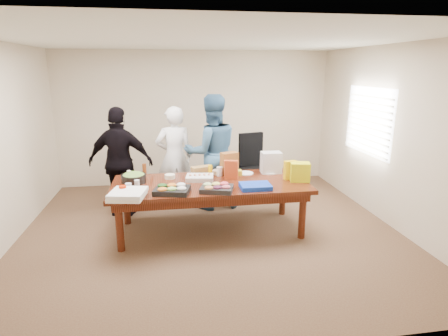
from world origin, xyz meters
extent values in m
cube|color=#47301E|center=(0.00, 0.00, -0.01)|extent=(5.50, 5.00, 0.02)
cube|color=white|center=(0.00, 0.00, 2.71)|extent=(5.50, 5.00, 0.02)
cube|color=beige|center=(0.00, 2.50, 1.35)|extent=(5.50, 0.04, 2.70)
cube|color=beige|center=(0.00, -2.50, 1.35)|extent=(5.50, 0.04, 2.70)
cube|color=beige|center=(2.75, 0.00, 1.35)|extent=(0.04, 5.00, 2.70)
cube|color=white|center=(2.72, 0.60, 1.50)|extent=(0.03, 1.40, 1.10)
cube|color=beige|center=(2.68, 0.60, 1.50)|extent=(0.04, 1.36, 1.00)
cube|color=#4C1C0F|center=(0.00, 0.00, 0.38)|extent=(2.80, 1.20, 0.75)
cube|color=black|center=(0.95, 1.33, 0.57)|extent=(0.70, 0.70, 1.14)
imported|color=white|center=(-0.48, 1.17, 0.87)|extent=(0.67, 0.48, 1.74)
imported|color=#345C7E|center=(0.15, 0.98, 0.97)|extent=(1.03, 0.85, 1.94)
imported|color=black|center=(-1.34, 0.85, 0.89)|extent=(1.11, 0.65, 1.77)
cube|color=black|center=(-0.55, -0.38, 0.78)|extent=(0.52, 0.45, 0.07)
cube|color=black|center=(0.04, -0.40, 0.78)|extent=(0.50, 0.44, 0.06)
cube|color=silver|center=(-0.14, 0.14, 0.78)|extent=(0.43, 0.35, 0.07)
cylinder|color=black|center=(-1.09, 0.18, 0.81)|extent=(0.46, 0.46, 0.12)
cube|color=#1239BC|center=(0.58, -0.37, 0.78)|extent=(0.42, 0.32, 0.06)
cube|color=#B53E18|center=(0.33, 0.12, 0.89)|extent=(0.21, 0.13, 0.28)
cube|color=yellow|center=(1.19, -0.01, 0.89)|extent=(0.20, 0.11, 0.28)
cube|color=#CE603B|center=(0.33, 0.27, 0.88)|extent=(0.17, 0.10, 0.25)
cylinder|color=silver|center=(0.18, 0.32, 0.82)|extent=(0.10, 0.10, 0.14)
cylinder|color=#F9B600|center=(0.04, 0.32, 0.84)|extent=(0.07, 0.07, 0.17)
cylinder|color=brown|center=(-0.95, 0.51, 0.84)|extent=(0.07, 0.07, 0.19)
cylinder|color=white|center=(-1.16, 0.23, 0.83)|extent=(0.07, 0.07, 0.16)
cube|color=gold|center=(0.42, 0.32, 0.79)|extent=(0.22, 0.13, 0.07)
cube|color=olive|center=(-0.08, 0.45, 0.81)|extent=(0.34, 0.22, 0.12)
cube|color=brown|center=(0.35, 0.42, 0.92)|extent=(0.29, 0.23, 0.34)
cylinder|color=#B92000|center=(-1.19, -0.37, 0.81)|extent=(0.12, 0.12, 0.12)
cylinder|color=silver|center=(-1.13, -0.24, 0.81)|extent=(0.09, 0.09, 0.11)
cylinder|color=silver|center=(-1.03, -0.04, 0.80)|extent=(0.08, 0.08, 0.10)
cube|color=white|center=(-1.12, -0.49, 0.77)|extent=(0.49, 0.49, 0.05)
cube|color=white|center=(-1.11, -0.51, 0.82)|extent=(0.50, 0.50, 0.05)
cylinder|color=silver|center=(0.98, 0.36, 0.76)|extent=(0.29, 0.29, 0.01)
cylinder|color=white|center=(0.60, 0.37, 0.76)|extent=(0.28, 0.28, 0.02)
cylinder|color=beige|center=(0.17, 0.41, 0.78)|extent=(0.20, 0.20, 0.07)
cylinder|color=beige|center=(-0.57, 0.29, 0.78)|extent=(0.18, 0.18, 0.06)
cube|color=silver|center=(1.01, 0.37, 0.92)|extent=(0.32, 0.23, 0.33)
cube|color=yellow|center=(1.30, -0.13, 0.89)|extent=(0.31, 0.24, 0.28)
camera|label=1|loc=(-0.58, -5.03, 2.34)|focal=29.41mm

